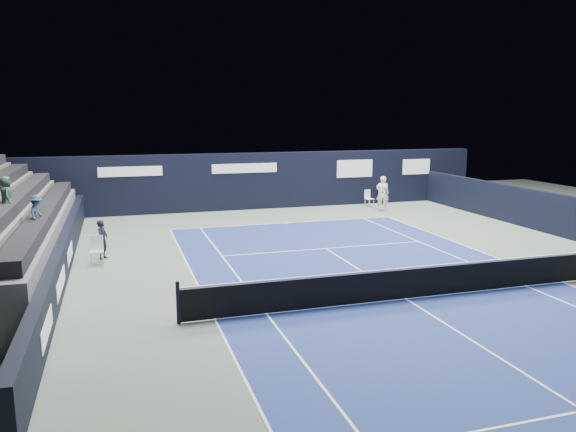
# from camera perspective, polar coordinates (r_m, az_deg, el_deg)

# --- Properties ---
(ground) EXTENTS (48.00, 48.00, 0.00)m
(ground) POSITION_cam_1_polar(r_m,az_deg,el_deg) (18.17, 8.85, -6.43)
(ground) COLOR #536259
(ground) RESTS_ON ground
(court_surface) EXTENTS (10.97, 23.77, 0.01)m
(court_surface) POSITION_cam_1_polar(r_m,az_deg,el_deg) (16.48, 11.91, -8.27)
(court_surface) COLOR navy
(court_surface) RESTS_ON ground
(enclosure_wall_right) EXTENTS (0.30, 22.00, 1.80)m
(enclosure_wall_right) POSITION_cam_1_polar(r_m,az_deg,el_deg) (27.11, 25.42, 0.19)
(enclosure_wall_right) COLOR black
(enclosure_wall_right) RESTS_ON ground
(folding_chair_back_a) EXTENTS (0.52, 0.54, 0.95)m
(folding_chair_back_a) POSITION_cam_1_polar(r_m,az_deg,el_deg) (32.37, 8.13, 2.10)
(folding_chair_back_a) COLOR white
(folding_chair_back_a) RESTS_ON ground
(folding_chair_back_b) EXTENTS (0.56, 0.55, 0.98)m
(folding_chair_back_b) POSITION_cam_1_polar(r_m,az_deg,el_deg) (33.35, 9.56, 2.17)
(folding_chair_back_b) COLOR silver
(folding_chair_back_b) RESTS_ON ground
(line_judge_chair) EXTENTS (0.46, 0.44, 1.02)m
(line_judge_chair) POSITION_cam_1_polar(r_m,az_deg,el_deg) (20.73, -18.86, -3.12)
(line_judge_chair) COLOR silver
(line_judge_chair) RESTS_ON ground
(line_judge) EXTENTS (0.53, 0.62, 1.43)m
(line_judge) POSITION_cam_1_polar(r_m,az_deg,el_deg) (21.42, -18.32, -2.29)
(line_judge) COLOR black
(line_judge) RESTS_ON ground
(court_markings) EXTENTS (11.03, 23.83, 0.00)m
(court_markings) POSITION_cam_1_polar(r_m,az_deg,el_deg) (16.48, 11.91, -8.25)
(court_markings) COLOR white
(court_markings) RESTS_ON court_surface
(tennis_net) EXTENTS (12.90, 0.10, 1.10)m
(tennis_net) POSITION_cam_1_polar(r_m,az_deg,el_deg) (16.33, 11.98, -6.59)
(tennis_net) COLOR black
(tennis_net) RESTS_ON ground
(back_sponsor_wall) EXTENTS (26.00, 0.63, 3.10)m
(back_sponsor_wall) POSITION_cam_1_polar(r_m,az_deg,el_deg) (31.30, -2.72, 3.61)
(back_sponsor_wall) COLOR black
(back_sponsor_wall) RESTS_ON ground
(side_barrier_left) EXTENTS (0.33, 22.00, 1.20)m
(side_barrier_left) POSITION_cam_1_polar(r_m,az_deg,el_deg) (20.20, -21.75, -3.59)
(side_barrier_left) COLOR black
(side_barrier_left) RESTS_ON ground
(tennis_player) EXTENTS (0.81, 0.96, 1.90)m
(tennis_player) POSITION_cam_1_polar(r_m,az_deg,el_deg) (30.98, 9.57, 2.29)
(tennis_player) COLOR white
(tennis_player) RESTS_ON ground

